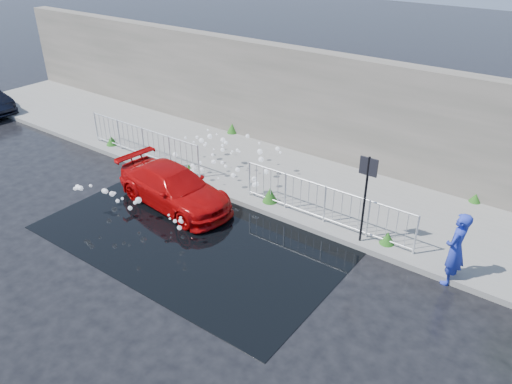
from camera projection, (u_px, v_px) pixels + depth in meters
ground at (156, 246)px, 12.77m from camera, size 90.00×90.00×0.00m
pavement at (268, 173)px, 16.27m from camera, size 30.00×4.00×0.15m
curb at (229, 197)px, 14.85m from camera, size 30.00×0.25×0.16m
retaining_wall at (306, 102)px, 16.94m from camera, size 30.00×0.60×3.50m
puddle at (197, 235)px, 13.22m from camera, size 8.00×5.00×0.01m
sign_post at (366, 186)px, 11.95m from camera, size 0.45×0.06×2.50m
railing_left at (143, 142)px, 16.86m from camera, size 5.05×0.05×1.10m
railing_right at (325, 203)px, 13.23m from camera, size 5.05×0.05×1.10m
weeds at (252, 170)px, 15.87m from camera, size 12.17×3.93×0.44m
water_spray at (198, 168)px, 15.18m from camera, size 3.67×5.48×1.11m
red_car at (174, 188)px, 14.35m from camera, size 4.04×2.00×1.13m
person at (456, 249)px, 11.08m from camera, size 0.52×0.72×1.82m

